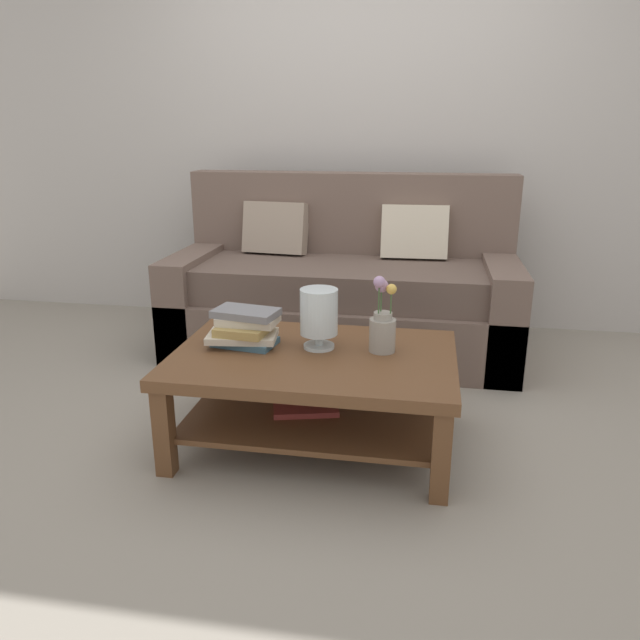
% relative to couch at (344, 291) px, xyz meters
% --- Properties ---
extents(ground_plane, '(10.00, 10.00, 0.00)m').
position_rel_couch_xyz_m(ground_plane, '(0.02, -0.97, -0.36)').
color(ground_plane, gray).
extents(back_wall, '(6.40, 0.12, 2.70)m').
position_rel_couch_xyz_m(back_wall, '(0.02, 0.68, 0.99)').
color(back_wall, '#BCB7B2').
rests_on(back_wall, ground).
extents(couch, '(2.05, 0.90, 1.06)m').
position_rel_couch_xyz_m(couch, '(0.00, 0.00, 0.00)').
color(couch, brown).
rests_on(couch, ground).
extents(coffee_table, '(1.19, 0.80, 0.42)m').
position_rel_couch_xyz_m(coffee_table, '(0.04, -1.24, -0.05)').
color(coffee_table, brown).
rests_on(coffee_table, ground).
extents(book_stack_main, '(0.32, 0.23, 0.16)m').
position_rel_couch_xyz_m(book_stack_main, '(-0.27, -1.18, 0.14)').
color(book_stack_main, '#3D6075').
rests_on(book_stack_main, coffee_table).
extents(glass_hurricane_vase, '(0.16, 0.16, 0.26)m').
position_rel_couch_xyz_m(glass_hurricane_vase, '(0.05, -1.17, 0.21)').
color(glass_hurricane_vase, silver).
rests_on(glass_hurricane_vase, coffee_table).
extents(flower_pitcher, '(0.11, 0.11, 0.33)m').
position_rel_couch_xyz_m(flower_pitcher, '(0.32, -1.16, 0.17)').
color(flower_pitcher, '#9E998E').
rests_on(flower_pitcher, coffee_table).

